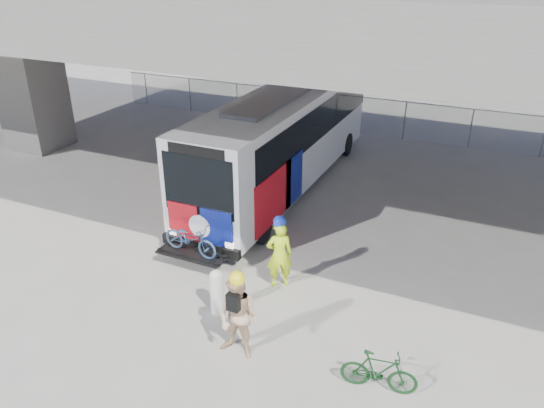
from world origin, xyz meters
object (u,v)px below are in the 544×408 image
Objects in this scene: bollard at (217,290)px; cyclist_tan at (238,317)px; bus at (285,132)px; cyclist_hivis at (279,253)px; bike_parked at (379,372)px.

bollard is 1.70m from cyclist_tan.
bus is 10.57× the size of bollard.
cyclist_tan is at bearing -72.46° from bus.
bus is 8.36m from bollard.
bike_parked is at bearing 106.68° from cyclist_hivis.
bike_parked is (3.09, 0.25, -0.56)m from cyclist_tan.
bus is 9.70m from cyclist_tan.
cyclist_hivis is 0.96× the size of cyclist_tan.
bus is 10.89m from bike_parked.
cyclist_hivis is 1.33× the size of bike_parked.
cyclist_hivis is (0.92, 1.74, 0.35)m from bollard.
cyclist_tan is at bearing 86.11° from bike_parked.
bollard is 4.40m from bike_parked.
cyclist_hivis reaches higher than bike_parked.
bus reaches higher than bike_parked.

